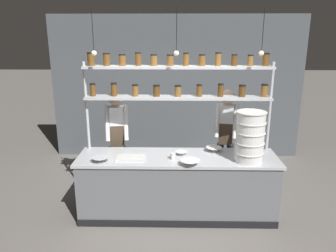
{
  "coord_description": "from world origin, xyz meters",
  "views": [
    {
      "loc": [
        -0.05,
        -4.4,
        2.63
      ],
      "look_at": [
        -0.14,
        0.2,
        1.32
      ],
      "focal_mm": 35.0,
      "sensor_mm": 36.0,
      "label": 1
    }
  ],
  "objects_px": {
    "chef_left": "(117,136)",
    "prep_bowl_center_back": "(214,149)",
    "spice_shelf_unit": "(177,85)",
    "prep_bowl_center_front": "(100,160)",
    "prep_bowl_near_right": "(190,163)",
    "chef_center": "(226,134)",
    "cutting_board": "(130,158)",
    "container_stack": "(250,137)",
    "serving_cup_front": "(173,156)",
    "prep_bowl_near_left": "(181,153)"
  },
  "relations": [
    {
      "from": "chef_left",
      "to": "prep_bowl_center_back",
      "type": "relative_size",
      "value": 7.38
    },
    {
      "from": "prep_bowl_center_front",
      "to": "serving_cup_front",
      "type": "relative_size",
      "value": 2.57
    },
    {
      "from": "container_stack",
      "to": "cutting_board",
      "type": "distance_m",
      "value": 1.68
    },
    {
      "from": "container_stack",
      "to": "prep_bowl_center_front",
      "type": "distance_m",
      "value": 2.07
    },
    {
      "from": "prep_bowl_center_front",
      "to": "prep_bowl_center_back",
      "type": "relative_size",
      "value": 0.99
    },
    {
      "from": "prep_bowl_center_back",
      "to": "cutting_board",
      "type": "bearing_deg",
      "value": -165.18
    },
    {
      "from": "spice_shelf_unit",
      "to": "chef_left",
      "type": "distance_m",
      "value": 1.34
    },
    {
      "from": "prep_bowl_near_left",
      "to": "prep_bowl_center_back",
      "type": "xyz_separation_m",
      "value": [
        0.49,
        0.15,
        0.01
      ]
    },
    {
      "from": "chef_center",
      "to": "serving_cup_front",
      "type": "height_order",
      "value": "chef_center"
    },
    {
      "from": "chef_center",
      "to": "prep_bowl_center_back",
      "type": "height_order",
      "value": "chef_center"
    },
    {
      "from": "spice_shelf_unit",
      "to": "prep_bowl_near_left",
      "type": "xyz_separation_m",
      "value": [
        0.06,
        -0.25,
        -0.96
      ]
    },
    {
      "from": "chef_left",
      "to": "prep_bowl_near_left",
      "type": "xyz_separation_m",
      "value": [
        1.03,
        -0.55,
        -0.08
      ]
    },
    {
      "from": "chef_center",
      "to": "cutting_board",
      "type": "distance_m",
      "value": 1.74
    },
    {
      "from": "cutting_board",
      "to": "serving_cup_front",
      "type": "relative_size",
      "value": 4.39
    },
    {
      "from": "prep_bowl_center_back",
      "to": "prep_bowl_near_right",
      "type": "bearing_deg",
      "value": -124.89
    },
    {
      "from": "spice_shelf_unit",
      "to": "chef_left",
      "type": "bearing_deg",
      "value": 162.9
    },
    {
      "from": "spice_shelf_unit",
      "to": "container_stack",
      "type": "xyz_separation_m",
      "value": [
        0.98,
        -0.49,
        -0.63
      ]
    },
    {
      "from": "spice_shelf_unit",
      "to": "prep_bowl_near_right",
      "type": "distance_m",
      "value": 1.16
    },
    {
      "from": "prep_bowl_near_left",
      "to": "prep_bowl_center_front",
      "type": "xyz_separation_m",
      "value": [
        -1.12,
        -0.29,
        0.01
      ]
    },
    {
      "from": "chef_left",
      "to": "prep_bowl_near_right",
      "type": "xyz_separation_m",
      "value": [
        1.14,
        -0.95,
        -0.06
      ]
    },
    {
      "from": "prep_bowl_center_front",
      "to": "serving_cup_front",
      "type": "xyz_separation_m",
      "value": [
        1.0,
        0.11,
        0.01
      ]
    },
    {
      "from": "chef_left",
      "to": "serving_cup_front",
      "type": "relative_size",
      "value": 19.25
    },
    {
      "from": "container_stack",
      "to": "prep_bowl_center_back",
      "type": "relative_size",
      "value": 2.97
    },
    {
      "from": "chef_left",
      "to": "prep_bowl_center_back",
      "type": "bearing_deg",
      "value": -24.77
    },
    {
      "from": "chef_left",
      "to": "prep_bowl_center_front",
      "type": "relative_size",
      "value": 7.49
    },
    {
      "from": "prep_bowl_near_right",
      "to": "spice_shelf_unit",
      "type": "bearing_deg",
      "value": 104.99
    },
    {
      "from": "container_stack",
      "to": "serving_cup_front",
      "type": "relative_size",
      "value": 7.75
    },
    {
      "from": "container_stack",
      "to": "prep_bowl_center_front",
      "type": "height_order",
      "value": "container_stack"
    },
    {
      "from": "spice_shelf_unit",
      "to": "container_stack",
      "type": "distance_m",
      "value": 1.27
    },
    {
      "from": "prep_bowl_near_left",
      "to": "prep_bowl_center_front",
      "type": "height_order",
      "value": "prep_bowl_center_front"
    },
    {
      "from": "prep_bowl_near_left",
      "to": "prep_bowl_near_right",
      "type": "bearing_deg",
      "value": -74.05
    },
    {
      "from": "container_stack",
      "to": "prep_bowl_near_right",
      "type": "relative_size",
      "value": 2.62
    },
    {
      "from": "cutting_board",
      "to": "serving_cup_front",
      "type": "xyz_separation_m",
      "value": [
        0.6,
        -0.01,
        0.03
      ]
    },
    {
      "from": "spice_shelf_unit",
      "to": "prep_bowl_center_back",
      "type": "height_order",
      "value": "spice_shelf_unit"
    },
    {
      "from": "chef_left",
      "to": "serving_cup_front",
      "type": "distance_m",
      "value": 1.17
    },
    {
      "from": "prep_bowl_near_left",
      "to": "serving_cup_front",
      "type": "bearing_deg",
      "value": -123.25
    },
    {
      "from": "prep_bowl_center_front",
      "to": "prep_bowl_near_right",
      "type": "height_order",
      "value": "prep_bowl_near_right"
    },
    {
      "from": "prep_bowl_center_back",
      "to": "spice_shelf_unit",
      "type": "bearing_deg",
      "value": 169.04
    },
    {
      "from": "spice_shelf_unit",
      "to": "prep_bowl_center_front",
      "type": "height_order",
      "value": "spice_shelf_unit"
    },
    {
      "from": "cutting_board",
      "to": "prep_bowl_center_back",
      "type": "bearing_deg",
      "value": 14.82
    },
    {
      "from": "prep_bowl_center_front",
      "to": "prep_bowl_near_right",
      "type": "relative_size",
      "value": 0.87
    },
    {
      "from": "container_stack",
      "to": "cutting_board",
      "type": "height_order",
      "value": "container_stack"
    },
    {
      "from": "prep_bowl_center_front",
      "to": "prep_bowl_center_back",
      "type": "distance_m",
      "value": 1.67
    },
    {
      "from": "spice_shelf_unit",
      "to": "prep_bowl_near_right",
      "type": "height_order",
      "value": "spice_shelf_unit"
    },
    {
      "from": "chef_center",
      "to": "prep_bowl_near_right",
      "type": "distance_m",
      "value": 1.31
    },
    {
      "from": "cutting_board",
      "to": "prep_bowl_near_right",
      "type": "xyz_separation_m",
      "value": [
        0.83,
        -0.22,
        0.02
      ]
    },
    {
      "from": "container_stack",
      "to": "prep_bowl_near_left",
      "type": "distance_m",
      "value": 1.01
    },
    {
      "from": "chef_left",
      "to": "prep_bowl_near_left",
      "type": "bearing_deg",
      "value": -38.11
    },
    {
      "from": "chef_center",
      "to": "prep_bowl_center_front",
      "type": "xyz_separation_m",
      "value": [
        -1.88,
        -1.03,
        -0.07
      ]
    },
    {
      "from": "prep_bowl_near_right",
      "to": "serving_cup_front",
      "type": "xyz_separation_m",
      "value": [
        -0.23,
        0.22,
        0.01
      ]
    }
  ]
}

